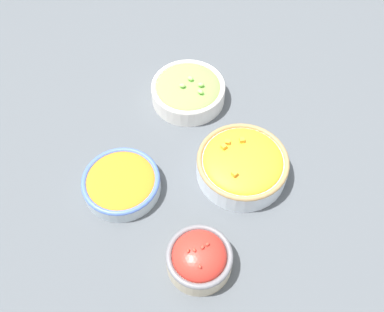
# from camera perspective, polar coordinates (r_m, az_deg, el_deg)

# --- Properties ---
(ground_plane) EXTENTS (3.00, 3.00, 0.00)m
(ground_plane) POSITION_cam_1_polar(r_m,az_deg,el_deg) (1.03, 0.00, -0.93)
(ground_plane) COLOR #4C5156
(bowl_squash) EXTENTS (0.21, 0.21, 0.08)m
(bowl_squash) POSITION_cam_1_polar(r_m,az_deg,el_deg) (0.99, 6.73, -1.07)
(bowl_squash) COLOR silver
(bowl_squash) RESTS_ON ground_plane
(bowl_carrots) EXTENTS (0.18, 0.18, 0.05)m
(bowl_carrots) POSITION_cam_1_polar(r_m,az_deg,el_deg) (0.99, -9.41, -3.49)
(bowl_carrots) COLOR #B2C1CC
(bowl_carrots) RESTS_ON ground_plane
(bowl_cherry_tomatoes) EXTENTS (0.14, 0.14, 0.08)m
(bowl_cherry_tomatoes) POSITION_cam_1_polar(r_m,az_deg,el_deg) (0.88, 0.99, -13.42)
(bowl_cherry_tomatoes) COLOR beige
(bowl_cherry_tomatoes) RESTS_ON ground_plane
(bowl_lettuce) EXTENTS (0.19, 0.19, 0.07)m
(bowl_lettuce) POSITION_cam_1_polar(r_m,az_deg,el_deg) (1.13, -0.50, 8.77)
(bowl_lettuce) COLOR silver
(bowl_lettuce) RESTS_ON ground_plane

